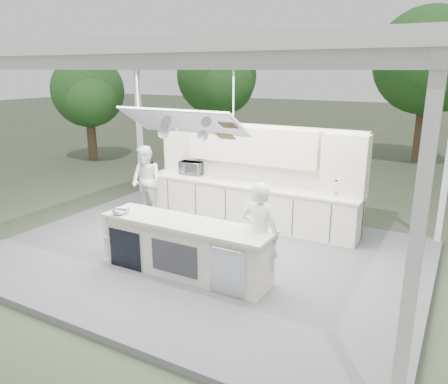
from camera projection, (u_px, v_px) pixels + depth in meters
The scene contains 12 objects.
ground at pixel (204, 258), 8.49m from camera, with size 90.00×90.00×0.00m, color #3F4832.
stage_deck at pixel (204, 255), 8.47m from camera, with size 8.00×6.00×0.12m, color #5A595E.
tent at pixel (201, 59), 7.47m from camera, with size 8.20×6.20×3.86m.
demo_island at pixel (185, 248), 7.48m from camera, with size 3.10×0.79×0.95m.
back_counter at pixel (248, 204), 9.92m from camera, with size 5.08×0.72×0.95m.
back_wall_unit at pixel (271, 162), 9.63m from camera, with size 5.05×0.48×2.25m.
tree_cluster at pixel (340, 77), 15.88m from camera, with size 19.55×9.40×5.85m.
head_chef at pixel (260, 235), 6.93m from camera, with size 0.64×0.42×1.76m, color white.
sous_chef at pixel (146, 180), 10.55m from camera, with size 0.81×0.63×1.67m, color white.
toaster_oven at pixel (192, 168), 10.66m from camera, with size 0.58×0.39×0.32m, color #B8BBC0.
bowl_large at pixel (121, 211), 7.79m from camera, with size 0.28×0.28×0.07m, color #B3B4BA.
bowl_small at pixel (119, 212), 7.71m from camera, with size 0.25×0.25×0.08m, color #B9BCC1.
Camera 1 is at (4.15, -6.64, 3.55)m, focal length 35.00 mm.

